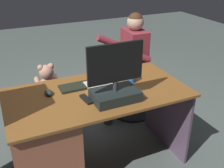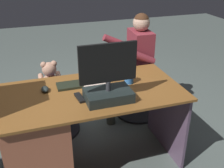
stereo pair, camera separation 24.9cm
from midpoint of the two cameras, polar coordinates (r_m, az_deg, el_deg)
name	(u,v)px [view 1 (the left image)]	position (r m, az deg, el deg)	size (l,w,h in m)	color
ground_plane	(88,142)	(2.80, -7.71, -12.23)	(10.00, 10.00, 0.00)	#535E5A
desk	(54,139)	(2.27, -15.34, -11.25)	(1.44, 0.76, 0.73)	brown
monitor	(115,84)	(1.97, -2.92, -0.13)	(0.43, 0.23, 0.44)	black
keyboard	(85,85)	(2.26, -8.92, -0.28)	(0.42, 0.14, 0.02)	black
computer_mouse	(48,93)	(2.18, -16.51, -1.82)	(0.06, 0.10, 0.04)	#252C2B
cup	(131,76)	(2.28, 0.94, 1.60)	(0.08, 0.08, 0.11)	#3372BF
tv_remote	(86,99)	(2.04, -8.98, -3.29)	(0.04, 0.15, 0.02)	black
notebook_binder	(102,88)	(2.19, -5.35, -0.87)	(0.22, 0.30, 0.02)	beige
office_chair_teddy	(51,112)	(2.83, -15.27, -5.71)	(0.52, 0.52, 0.48)	black
teddy_bear	(47,81)	(2.68, -16.17, 0.65)	(0.22, 0.22, 0.32)	tan
visitor_chair	(133,91)	(3.13, 2.15, -1.61)	(0.51, 0.51, 0.48)	black
person	(127,59)	(2.92, 0.77, 5.31)	(0.53, 0.49, 1.18)	maroon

